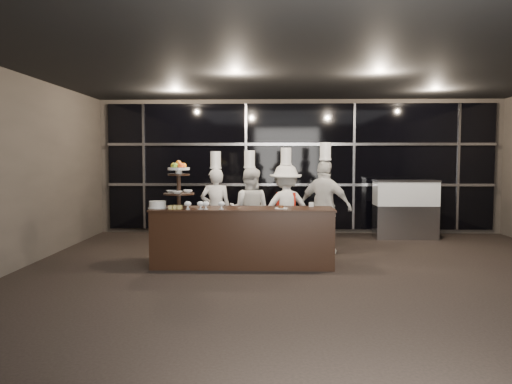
{
  "coord_description": "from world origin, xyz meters",
  "views": [
    {
      "loc": [
        -0.67,
        -6.23,
        1.71
      ],
      "look_at": [
        -0.89,
        1.81,
        1.15
      ],
      "focal_mm": 35.0,
      "sensor_mm": 36.0,
      "label": 1
    }
  ],
  "objects_px": {
    "chef_b": "(250,210)",
    "buffet_counter": "(243,237)",
    "layer_cake": "(157,205)",
    "chef_c": "(286,208)",
    "chef_d": "(325,206)",
    "display_case": "(405,206)",
    "display_stand": "(179,181)",
    "chef_a": "(216,208)"
  },
  "relations": [
    {
      "from": "buffet_counter",
      "to": "chef_a",
      "type": "distance_m",
      "value": 1.32
    },
    {
      "from": "buffet_counter",
      "to": "chef_d",
      "type": "distance_m",
      "value": 1.75
    },
    {
      "from": "chef_b",
      "to": "chef_d",
      "type": "height_order",
      "value": "chef_d"
    },
    {
      "from": "buffet_counter",
      "to": "chef_d",
      "type": "relative_size",
      "value": 1.44
    },
    {
      "from": "buffet_counter",
      "to": "display_case",
      "type": "relative_size",
      "value": 2.19
    },
    {
      "from": "display_case",
      "to": "chef_b",
      "type": "height_order",
      "value": "chef_b"
    },
    {
      "from": "display_case",
      "to": "chef_b",
      "type": "relative_size",
      "value": 0.71
    },
    {
      "from": "chef_c",
      "to": "buffet_counter",
      "type": "bearing_deg",
      "value": -120.51
    },
    {
      "from": "layer_cake",
      "to": "chef_c",
      "type": "relative_size",
      "value": 0.16
    },
    {
      "from": "buffet_counter",
      "to": "chef_b",
      "type": "xyz_separation_m",
      "value": [
        0.06,
        1.07,
        0.32
      ]
    },
    {
      "from": "display_stand",
      "to": "display_case",
      "type": "bearing_deg",
      "value": 33.11
    },
    {
      "from": "layer_cake",
      "to": "chef_a",
      "type": "height_order",
      "value": "chef_a"
    },
    {
      "from": "display_case",
      "to": "chef_d",
      "type": "height_order",
      "value": "chef_d"
    },
    {
      "from": "display_stand",
      "to": "buffet_counter",
      "type": "bearing_deg",
      "value": 0.01
    },
    {
      "from": "chef_b",
      "to": "buffet_counter",
      "type": "bearing_deg",
      "value": -93.47
    },
    {
      "from": "layer_cake",
      "to": "chef_d",
      "type": "distance_m",
      "value": 2.92
    },
    {
      "from": "display_case",
      "to": "chef_d",
      "type": "xyz_separation_m",
      "value": [
        -1.89,
        -1.8,
        0.17
      ]
    },
    {
      "from": "layer_cake",
      "to": "chef_c",
      "type": "xyz_separation_m",
      "value": [
        2.04,
        1.26,
        -0.17
      ]
    },
    {
      "from": "display_stand",
      "to": "chef_b",
      "type": "relative_size",
      "value": 0.41
    },
    {
      "from": "layer_cake",
      "to": "chef_b",
      "type": "height_order",
      "value": "chef_b"
    },
    {
      "from": "layer_cake",
      "to": "display_case",
      "type": "relative_size",
      "value": 0.23
    },
    {
      "from": "layer_cake",
      "to": "display_case",
      "type": "height_order",
      "value": "display_case"
    },
    {
      "from": "layer_cake",
      "to": "chef_a",
      "type": "relative_size",
      "value": 0.17
    },
    {
      "from": "buffet_counter",
      "to": "layer_cake",
      "type": "distance_m",
      "value": 1.42
    },
    {
      "from": "display_case",
      "to": "chef_d",
      "type": "bearing_deg",
      "value": -136.43
    },
    {
      "from": "layer_cake",
      "to": "display_case",
      "type": "xyz_separation_m",
      "value": [
        4.61,
        2.84,
        -0.29
      ]
    },
    {
      "from": "display_stand",
      "to": "display_case",
      "type": "xyz_separation_m",
      "value": [
        4.28,
        2.79,
        -0.65
      ]
    },
    {
      "from": "buffet_counter",
      "to": "display_stand",
      "type": "xyz_separation_m",
      "value": [
        -1.0,
        -0.0,
        0.87
      ]
    },
    {
      "from": "chef_a",
      "to": "chef_b",
      "type": "bearing_deg",
      "value": -7.73
    },
    {
      "from": "display_stand",
      "to": "chef_d",
      "type": "height_order",
      "value": "chef_d"
    },
    {
      "from": "layer_cake",
      "to": "chef_c",
      "type": "height_order",
      "value": "chef_c"
    },
    {
      "from": "display_case",
      "to": "buffet_counter",
      "type": "bearing_deg",
      "value": -139.61
    },
    {
      "from": "chef_a",
      "to": "chef_b",
      "type": "relative_size",
      "value": 0.99
    },
    {
      "from": "buffet_counter",
      "to": "chef_a",
      "type": "height_order",
      "value": "chef_a"
    },
    {
      "from": "layer_cake",
      "to": "chef_d",
      "type": "height_order",
      "value": "chef_d"
    },
    {
      "from": "layer_cake",
      "to": "buffet_counter",
      "type": "bearing_deg",
      "value": 2.15
    },
    {
      "from": "buffet_counter",
      "to": "layer_cake",
      "type": "height_order",
      "value": "layer_cake"
    },
    {
      "from": "display_case",
      "to": "chef_d",
      "type": "relative_size",
      "value": 0.66
    },
    {
      "from": "layer_cake",
      "to": "chef_b",
      "type": "bearing_deg",
      "value": 38.74
    },
    {
      "from": "chef_a",
      "to": "layer_cake",
      "type": "bearing_deg",
      "value": -123.1
    },
    {
      "from": "display_stand",
      "to": "chef_d",
      "type": "relative_size",
      "value": 0.38
    },
    {
      "from": "chef_b",
      "to": "display_case",
      "type": "bearing_deg",
      "value": 28.18
    }
  ]
}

